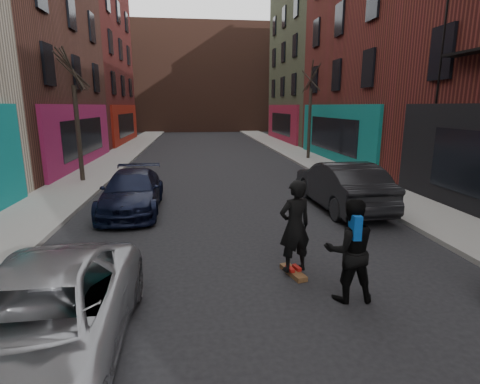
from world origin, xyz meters
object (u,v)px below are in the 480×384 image
object	(u,v)px
parked_right_end	(341,185)
tree_right_far	(310,104)
tree_left_far	(76,107)
skateboard	(293,272)
pedestrian	(350,250)
parked_left_far	(36,325)
parked_left_end	(132,192)
skateboarder	(295,226)

from	to	relation	value
parked_right_end	tree_right_far	bearing A→B (deg)	-103.60
tree_left_far	parked_right_end	world-z (taller)	tree_left_far
skateboard	tree_right_far	bearing A→B (deg)	57.50
skateboard	pedestrian	world-z (taller)	pedestrian
skateboard	pedestrian	distance (m)	1.58
tree_left_far	parked_left_far	size ratio (longest dim) A/B	1.34
parked_left_far	parked_right_end	xyz separation A→B (m)	(7.01, 7.35, 0.13)
parked_left_far	parked_left_end	world-z (taller)	parked_left_far
tree_right_far	parked_right_end	bearing A→B (deg)	-101.71
tree_left_far	parked_right_end	distance (m)	11.71
tree_left_far	tree_right_far	distance (m)	13.78
parked_right_end	pedestrian	world-z (taller)	pedestrian
parked_left_far	skateboard	distance (m)	4.77
parked_right_end	parked_left_far	bearing A→B (deg)	44.44
pedestrian	parked_left_end	bearing A→B (deg)	-49.91
parked_left_far	pedestrian	world-z (taller)	pedestrian
parked_left_end	parked_right_end	world-z (taller)	parked_right_end
tree_right_far	parked_left_end	distance (m)	14.78
parked_left_far	parked_left_end	distance (m)	7.81
parked_left_far	skateboarder	size ratio (longest dim) A/B	2.54
skateboard	parked_right_end	bearing A→B (deg)	44.56
parked_left_end	parked_right_end	distance (m)	7.03
pedestrian	parked_right_end	bearing A→B (deg)	-106.73
tree_left_far	tree_right_far	world-z (taller)	tree_right_far
parked_left_end	parked_right_end	size ratio (longest dim) A/B	0.93
parked_left_end	skateboarder	xyz separation A→B (m)	(4.06, -5.39, 0.40)
parked_left_far	parked_left_end	bearing A→B (deg)	88.76
parked_left_end	parked_right_end	bearing A→B (deg)	-4.92
tree_right_far	parked_left_far	size ratio (longest dim) A/B	1.40
skateboard	pedestrian	bearing A→B (deg)	-71.68
parked_left_far	pedestrian	distance (m)	4.96
tree_right_far	pedestrian	xyz separation A→B (m)	(-4.63, -17.52, -2.58)
parked_left_end	skateboarder	size ratio (longest dim) A/B	2.37
tree_left_far	skateboarder	distance (m)	12.81
tree_left_far	parked_left_end	distance (m)	6.47
skateboard	parked_left_far	bearing A→B (deg)	-163.72
tree_left_far	parked_left_end	xyz separation A→B (m)	(3.00, -5.04, -2.72)
parked_right_end	pedestrian	size ratio (longest dim) A/B	2.60
skateboard	parked_left_end	bearing A→B (deg)	112.51
tree_left_far	skateboard	distance (m)	13.03
tree_right_far	parked_right_end	size ratio (longest dim) A/B	1.39
parked_right_end	skateboard	xyz separation A→B (m)	(-2.95, -4.92, -0.76)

